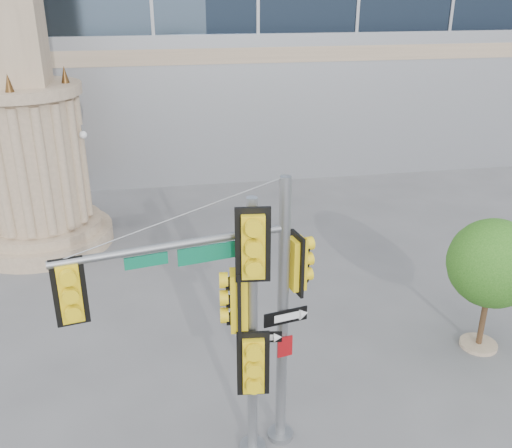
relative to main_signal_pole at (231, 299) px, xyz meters
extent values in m
plane|color=#545456|center=(1.21, 0.95, -3.17)|extent=(120.00, 120.00, 0.00)
cylinder|color=gray|center=(-4.79, 9.95, -2.92)|extent=(4.40, 4.40, 0.50)
cylinder|color=gray|center=(-4.79, 9.95, -2.52)|extent=(3.80, 3.80, 0.30)
cylinder|color=gray|center=(-4.79, 9.95, -0.37)|extent=(3.00, 3.00, 4.00)
cylinder|color=gray|center=(-4.79, 9.95, 1.78)|extent=(3.50, 3.50, 0.30)
cone|color=#472D14|center=(-3.49, 9.95, 2.18)|extent=(0.24, 0.24, 0.50)
cylinder|color=slate|center=(0.91, 0.18, -3.12)|extent=(0.48, 0.48, 0.10)
cylinder|color=slate|center=(0.91, 0.18, -0.61)|extent=(0.19, 0.19, 5.12)
cylinder|color=slate|center=(-0.85, -0.16, 1.09)|extent=(3.54, 0.81, 0.12)
cube|color=#0D6E4A|center=(-0.26, -0.07, 0.88)|extent=(1.10, 0.25, 0.27)
cube|color=yellow|center=(-2.36, -0.46, 0.62)|extent=(0.51, 0.32, 1.07)
cube|color=yellow|center=(1.14, 0.23, 0.41)|extent=(0.32, 0.51, 1.07)
cube|color=black|center=(0.93, 0.06, -0.48)|extent=(0.78, 0.18, 0.26)
cube|color=#9E0E13|center=(0.93, 0.06, -1.08)|extent=(0.27, 0.08, 0.39)
cylinder|color=slate|center=(0.34, -0.05, -3.11)|extent=(0.47, 0.47, 0.12)
cylinder|color=slate|center=(0.34, -0.05, -0.72)|extent=(0.18, 0.18, 4.90)
cube|color=yellow|center=(0.32, -0.26, 1.04)|extent=(0.57, 0.33, 1.22)
cube|color=yellow|center=(0.13, -0.02, -0.04)|extent=(0.33, 0.57, 1.22)
cube|color=yellow|center=(0.32, -0.26, -1.11)|extent=(0.57, 0.33, 1.22)
cube|color=black|center=(0.50, -0.18, -0.67)|extent=(0.61, 0.09, 0.20)
cylinder|color=gray|center=(6.09, 2.15, -3.12)|extent=(0.85, 0.85, 0.09)
cylinder|color=#382314|center=(6.09, 2.15, -2.32)|extent=(0.13, 0.13, 1.70)
sphere|color=#1D5513|center=(6.09, 2.15, -1.00)|extent=(1.98, 1.98, 1.98)
sphere|color=#1D5513|center=(6.52, 2.39, -1.28)|extent=(1.23, 1.23, 1.23)
sphere|color=#1D5513|center=(5.76, 1.92, -1.24)|extent=(1.04, 1.04, 1.04)
camera|label=1|loc=(-1.02, -7.88, 4.68)|focal=40.00mm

